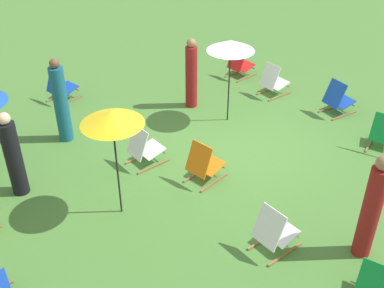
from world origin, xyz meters
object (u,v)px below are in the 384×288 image
Objects in this scene: deckchair_10 at (273,81)px; person_1 at (371,209)px; deckchair_6 at (376,287)px; deckchair_14 at (61,87)px; umbrella_1 at (112,118)px; person_2 at (13,156)px; deckchair_2 at (274,232)px; person_3 at (61,103)px; deckchair_12 at (338,99)px; umbrella_2 at (231,46)px; deckchair_13 at (240,64)px; person_0 at (191,75)px; deckchair_7 at (144,148)px; deckchair_15 at (384,133)px; deckchair_0 at (204,164)px.

person_1 reaches higher than deckchair_10.
deckchair_14 is (8.39, 0.15, 0.00)m from deckchair_6.
umbrella_1 reaches higher than person_2.
deckchair_2 is 0.45× the size of person_3.
deckchair_6 is 0.52× the size of person_2.
umbrella_1 reaches higher than deckchair_12.
deckchair_10 is 5.75m from umbrella_1.
umbrella_2 is at bearing -118.91° from person_3.
umbrella_1 is at bearing 155.29° from deckchair_14.
deckchair_13 is 0.49× the size of person_0.
deckchair_7 is at bearing 169.76° from deckchair_14.
person_1 reaches higher than person_2.
deckchair_15 is at bearing -156.94° from deckchair_14.
person_0 is at bearing 8.26° from umbrella_2.
deckchair_6 is 1.14m from person_1.
person_3 reaches higher than deckchair_15.
deckchair_6 is 4.24m from deckchair_15.
deckchair_13 is 1.00× the size of deckchair_14.
deckchair_14 is 0.50× the size of person_2.
deckchair_13 is at bearing -67.89° from person_2.
deckchair_2 is at bearing -171.44° from person_3.
deckchair_13 is at bearing -123.02° from deckchair_14.
deckchair_0 is 0.42× the size of umbrella_1.
umbrella_1 is (-4.43, 1.31, 1.51)m from deckchair_14.
deckchair_2 is at bearing 78.55° from deckchair_15.
deckchair_10 is at bearing -128.64° from person_0.
deckchair_6 is at bearing 171.35° from deckchair_0.
umbrella_1 is at bearing 108.28° from person_0.
person_3 is at bearing 28.03° from deckchair_15.
deckchair_10 is 1.00× the size of deckchair_14.
deckchair_7 is 2.11m from umbrella_1.
deckchair_2 is 1.63m from deckchair_6.
person_0 is at bearing -102.65° from person_3.
deckchair_0 is 2.09m from deckchair_2.
deckchair_2 is 1.00× the size of deckchair_14.
person_2 is at bearing 7.90° from deckchair_6.
deckchair_6 is 1.04× the size of deckchair_13.
person_2 reaches higher than deckchair_10.
deckchair_13 is at bearing -39.18° from deckchair_2.
person_3 is at bearing 16.33° from deckchair_0.
deckchair_13 is at bearing -48.86° from deckchair_6.
deckchair_14 is 4.86m from umbrella_1.
person_1 reaches higher than deckchair_6.
umbrella_2 is at bearing -82.56° from person_2.
person_1 is (-4.47, 3.18, 0.51)m from deckchair_10.
deckchair_7 is 2.42m from person_2.
umbrella_2 is 1.47m from person_0.
deckchair_14 is at bearing 2.45° from deckchair_2.
deckchair_12 is 0.44× the size of umbrella_2.
deckchair_14 is (4.73, 0.38, 0.00)m from deckchair_0.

